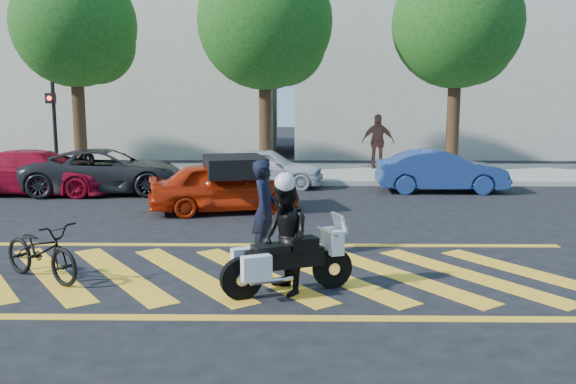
{
  "coord_description": "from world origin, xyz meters",
  "views": [
    {
      "loc": [
        1.08,
        -9.26,
        2.8
      ],
      "look_at": [
        0.93,
        1.69,
        1.05
      ],
      "focal_mm": 38.0,
      "sensor_mm": 36.0,
      "label": 1
    }
  ],
  "objects_px": {
    "officer_bike": "(265,210)",
    "officer_moto": "(285,238)",
    "bicycle": "(41,251)",
    "red_convertible": "(224,187)",
    "parked_mid_left": "(107,171)",
    "police_motorcycle": "(286,261)",
    "parked_mid_right": "(265,167)",
    "parked_right": "(441,171)",
    "parked_left": "(40,172)"
  },
  "relations": [
    {
      "from": "officer_moto",
      "to": "parked_right",
      "type": "relative_size",
      "value": 0.43
    },
    {
      "from": "red_convertible",
      "to": "parked_left",
      "type": "height_order",
      "value": "parked_left"
    },
    {
      "from": "officer_bike",
      "to": "parked_right",
      "type": "xyz_separation_m",
      "value": [
        4.76,
        7.39,
        -0.24
      ]
    },
    {
      "from": "parked_mid_left",
      "to": "parked_left",
      "type": "bearing_deg",
      "value": 92.49
    },
    {
      "from": "parked_mid_right",
      "to": "police_motorcycle",
      "type": "bearing_deg",
      "value": -172.01
    },
    {
      "from": "bicycle",
      "to": "parked_left",
      "type": "distance_m",
      "value": 8.8
    },
    {
      "from": "parked_mid_right",
      "to": "officer_moto",
      "type": "bearing_deg",
      "value": -172.09
    },
    {
      "from": "officer_bike",
      "to": "officer_moto",
      "type": "xyz_separation_m",
      "value": [
        0.39,
        -1.89,
        -0.05
      ]
    },
    {
      "from": "police_motorcycle",
      "to": "parked_right",
      "type": "height_order",
      "value": "parked_right"
    },
    {
      "from": "officer_moto",
      "to": "police_motorcycle",
      "type": "bearing_deg",
      "value": 29.01
    },
    {
      "from": "officer_moto",
      "to": "parked_mid_right",
      "type": "bearing_deg",
      "value": 161.75
    },
    {
      "from": "officer_moto",
      "to": "parked_left",
      "type": "height_order",
      "value": "officer_moto"
    },
    {
      "from": "officer_bike",
      "to": "bicycle",
      "type": "distance_m",
      "value": 3.61
    },
    {
      "from": "red_convertible",
      "to": "parked_mid_right",
      "type": "height_order",
      "value": "red_convertible"
    },
    {
      "from": "red_convertible",
      "to": "parked_right",
      "type": "height_order",
      "value": "red_convertible"
    },
    {
      "from": "officer_moto",
      "to": "red_convertible",
      "type": "xyz_separation_m",
      "value": [
        -1.58,
        6.13,
        -0.19
      ]
    },
    {
      "from": "bicycle",
      "to": "police_motorcycle",
      "type": "relative_size",
      "value": 0.92
    },
    {
      "from": "bicycle",
      "to": "red_convertible",
      "type": "bearing_deg",
      "value": 12.78
    },
    {
      "from": "parked_left",
      "to": "parked_mid_right",
      "type": "height_order",
      "value": "parked_left"
    },
    {
      "from": "bicycle",
      "to": "red_convertible",
      "type": "distance_m",
      "value": 5.94
    },
    {
      "from": "police_motorcycle",
      "to": "red_convertible",
      "type": "relative_size",
      "value": 0.52
    },
    {
      "from": "parked_mid_right",
      "to": "parked_right",
      "type": "bearing_deg",
      "value": -95.7
    },
    {
      "from": "officer_moto",
      "to": "parked_mid_left",
      "type": "bearing_deg",
      "value": -172.19
    },
    {
      "from": "red_convertible",
      "to": "parked_left",
      "type": "xyz_separation_m",
      "value": [
        -5.55,
        2.58,
        0.01
      ]
    },
    {
      "from": "officer_bike",
      "to": "bicycle",
      "type": "xyz_separation_m",
      "value": [
        -3.34,
        -1.3,
        -0.4
      ]
    },
    {
      "from": "officer_bike",
      "to": "officer_moto",
      "type": "relative_size",
      "value": 1.07
    },
    {
      "from": "officer_bike",
      "to": "red_convertible",
      "type": "distance_m",
      "value": 4.41
    },
    {
      "from": "parked_mid_right",
      "to": "parked_right",
      "type": "relative_size",
      "value": 0.96
    },
    {
      "from": "parked_right",
      "to": "parked_left",
      "type": "bearing_deg",
      "value": 93.54
    },
    {
      "from": "officer_bike",
      "to": "bicycle",
      "type": "bearing_deg",
      "value": 118.79
    },
    {
      "from": "parked_mid_right",
      "to": "red_convertible",
      "type": "bearing_deg",
      "value": 172.43
    },
    {
      "from": "officer_bike",
      "to": "red_convertible",
      "type": "height_order",
      "value": "officer_bike"
    },
    {
      "from": "parked_mid_left",
      "to": "officer_moto",
      "type": "bearing_deg",
      "value": -154.04
    },
    {
      "from": "parked_left",
      "to": "parked_right",
      "type": "relative_size",
      "value": 1.16
    },
    {
      "from": "officer_moto",
      "to": "parked_right",
      "type": "distance_m",
      "value": 10.26
    },
    {
      "from": "police_motorcycle",
      "to": "parked_mid_right",
      "type": "relative_size",
      "value": 0.53
    },
    {
      "from": "bicycle",
      "to": "red_convertible",
      "type": "height_order",
      "value": "red_convertible"
    },
    {
      "from": "red_convertible",
      "to": "parked_right",
      "type": "relative_size",
      "value": 0.97
    },
    {
      "from": "police_motorcycle",
      "to": "parked_mid_right",
      "type": "bearing_deg",
      "value": 71.83
    },
    {
      "from": "parked_mid_right",
      "to": "parked_mid_left",
      "type": "bearing_deg",
      "value": 107.93
    },
    {
      "from": "officer_moto",
      "to": "parked_right",
      "type": "xyz_separation_m",
      "value": [
        4.38,
        9.28,
        -0.19
      ]
    },
    {
      "from": "parked_mid_right",
      "to": "parked_right",
      "type": "xyz_separation_m",
      "value": [
        5.19,
        -0.82,
        0.0
      ]
    },
    {
      "from": "red_convertible",
      "to": "parked_mid_left",
      "type": "height_order",
      "value": "parked_mid_left"
    },
    {
      "from": "officer_moto",
      "to": "parked_right",
      "type": "height_order",
      "value": "officer_moto"
    },
    {
      "from": "bicycle",
      "to": "parked_left",
      "type": "height_order",
      "value": "parked_left"
    },
    {
      "from": "officer_moto",
      "to": "parked_mid_left",
      "type": "relative_size",
      "value": 0.35
    },
    {
      "from": "parked_mid_left",
      "to": "police_motorcycle",
      "type": "bearing_deg",
      "value": -154.0
    },
    {
      "from": "police_motorcycle",
      "to": "officer_moto",
      "type": "relative_size",
      "value": 1.17
    },
    {
      "from": "bicycle",
      "to": "police_motorcycle",
      "type": "height_order",
      "value": "bicycle"
    },
    {
      "from": "officer_bike",
      "to": "parked_left",
      "type": "relative_size",
      "value": 0.4
    }
  ]
}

